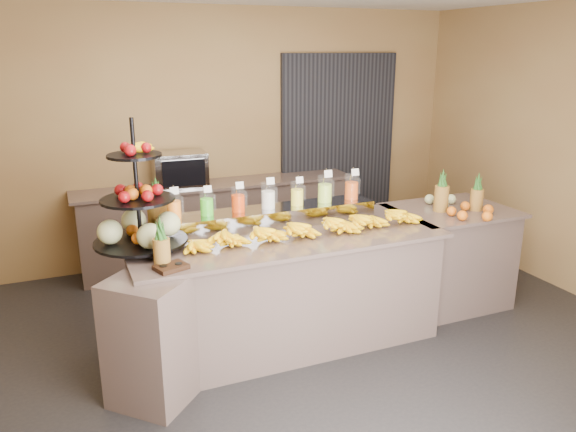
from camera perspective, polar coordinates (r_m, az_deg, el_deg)
ground at (r=4.59m, az=1.25°, el=-14.10°), size 6.00×6.00×0.00m
room_envelope at (r=4.77m, az=-0.43°, el=10.96°), size 6.04×5.02×2.82m
buffet_counter at (r=4.55m, az=-1.40°, el=-7.80°), size 2.75×1.25×0.93m
right_counter at (r=5.53m, az=15.87°, el=-3.91°), size 1.08×0.88×0.93m
back_ledge at (r=6.36m, az=-7.01°, el=-0.70°), size 3.10×0.55×0.93m
pitcher_tray at (r=4.67m, az=-2.00°, el=-0.09°), size 1.85×0.30×0.15m
juice_pitcher_orange_a at (r=4.42m, az=-11.52°, el=0.86°), size 0.11×0.12×0.28m
juice_pitcher_green at (r=4.47m, az=-8.26°, el=1.16°), size 0.11×0.11×0.26m
juice_pitcher_orange_b at (r=4.54m, az=-5.09°, el=1.54°), size 0.11×0.12×0.27m
juice_pitcher_milk at (r=4.62m, az=-2.02°, el=1.93°), size 0.12×0.12×0.28m
juice_pitcher_lemon at (r=4.72m, az=0.93°, el=2.17°), size 0.11×0.11×0.26m
juice_pitcher_lime at (r=4.82m, az=3.76°, el=2.60°), size 0.12×0.13×0.30m
juice_pitcher_orange_c at (r=4.94m, az=6.47°, el=2.84°), size 0.12×0.12×0.29m
banana_heap at (r=4.44m, az=2.07°, el=-0.93°), size 2.05×0.19×0.17m
fruit_stand at (r=4.24m, az=-14.25°, el=0.01°), size 0.88×0.88×0.96m
condiment_caddy at (r=3.85m, az=-11.79°, el=-5.11°), size 0.24×0.21×0.03m
pineapple_left_a at (r=3.88m, az=-12.72°, el=-3.20°), size 0.11×0.11×0.35m
pineapple_left_b at (r=4.58m, az=-13.11°, el=0.47°), size 0.16×0.16×0.46m
right_fruit_pile at (r=5.25m, az=17.46°, el=1.03°), size 0.44×0.42×0.23m
oven_warmer at (r=6.10m, az=-10.95°, el=4.67°), size 0.57×0.41×0.37m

